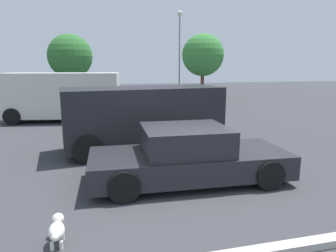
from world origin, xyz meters
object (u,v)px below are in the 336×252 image
at_px(sedan_foreground, 188,156).
at_px(van_white, 63,95).
at_px(suv_dark, 143,116).
at_px(light_post_mid, 180,40).
at_px(dog, 57,229).

relative_size(sedan_foreground, van_white, 0.82).
distance_m(suv_dark, light_post_mid, 18.37).
xyz_separation_m(dog, light_post_mid, (8.18, 21.77, 4.65)).
distance_m(sedan_foreground, light_post_mid, 21.05).
bearing_deg(dog, van_white, 3.26).
xyz_separation_m(dog, van_white, (-0.79, 10.84, 1.01)).
xyz_separation_m(van_white, light_post_mid, (8.97, 10.93, 3.64)).
xyz_separation_m(sedan_foreground, suv_dark, (-0.54, 2.94, 0.50)).
distance_m(dog, van_white, 10.91).
xyz_separation_m(van_white, suv_dark, (2.89, -5.98, -0.16)).
height_order(van_white, suv_dark, van_white).
relative_size(dog, van_white, 0.12).
bearing_deg(sedan_foreground, light_post_mid, 76.90).
xyz_separation_m(sedan_foreground, van_white, (-3.44, 8.91, 0.66)).
bearing_deg(sedan_foreground, dog, -141.54).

